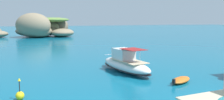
{
  "coord_description": "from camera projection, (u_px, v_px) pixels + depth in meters",
  "views": [
    {
      "loc": [
        -11.71,
        -9.99,
        5.27
      ],
      "look_at": [
        -1.71,
        15.34,
        1.7
      ],
      "focal_mm": 36.83,
      "sensor_mm": 36.0,
      "label": 1
    }
  ],
  "objects": [
    {
      "name": "channel_buoy",
      "position": [
        20.0,
        95.0,
        15.25
      ],
      "size": [
        0.56,
        0.56,
        1.48
      ],
      "color": "yellow",
      "rests_on": "ground"
    },
    {
      "name": "islet_large",
      "position": [
        43.0,
        28.0,
        73.07
      ],
      "size": [
        20.48,
        20.15,
        7.38
      ],
      "color": "#84755B",
      "rests_on": "ground"
    },
    {
      "name": "motorboat_white",
      "position": [
        125.0,
        64.0,
        23.55
      ],
      "size": [
        3.45,
        8.18,
        2.49
      ],
      "color": "white",
      "rests_on": "ground"
    },
    {
      "name": "dinghy_tender",
      "position": [
        181.0,
        80.0,
        19.45
      ],
      "size": [
        2.81,
        2.21,
        0.58
      ],
      "color": "orange",
      "rests_on": "ground"
    }
  ]
}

